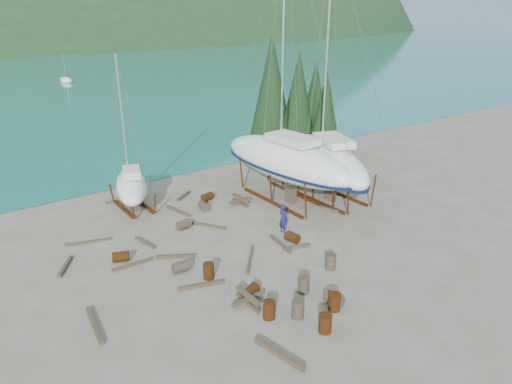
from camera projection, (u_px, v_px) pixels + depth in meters
ground at (270, 248)px, 27.13m from camera, size 600.00×600.00×0.00m
far_house_right at (40, 40)px, 185.04m from camera, size 6.60×5.60×5.60m
cypress_near_right at (298, 100)px, 40.92m from camera, size 3.60×3.60×10.00m
cypress_mid_right at (325, 111)px, 40.56m from camera, size 3.06×3.06×8.50m
cypress_back_left at (271, 89)px, 41.27m from camera, size 4.14×4.14×11.50m
cypress_far_right at (315, 101)px, 43.53m from camera, size 3.24×3.24×9.00m
moored_boat_mid at (66, 80)px, 92.47m from camera, size 2.00×5.00×6.05m
large_sailboat_near at (286, 160)px, 32.99m from camera, size 4.41×12.60×19.52m
large_sailboat_far at (327, 160)px, 33.49m from camera, size 7.28×12.02×18.31m
small_sailboat_shore at (131, 185)px, 32.01m from camera, size 4.21×6.95×10.62m
worker at (283, 219)px, 28.65m from camera, size 0.48×0.72×1.96m
drum_1 at (334, 299)px, 21.79m from camera, size 0.65×0.93×0.58m
drum_2 at (121, 257)px, 25.55m from camera, size 1.04×0.89×0.58m
drum_3 at (325, 323)px, 19.82m from camera, size 0.58×0.58×0.88m
drum_4 at (207, 197)px, 33.92m from camera, size 0.99×0.76×0.58m
drum_5 at (331, 262)px, 24.76m from camera, size 0.58×0.58×0.88m
drum_6 at (292, 237)px, 27.76m from camera, size 0.72×0.96×0.58m
drum_7 at (334, 302)px, 21.29m from camera, size 0.58×0.58×0.88m
drum_9 at (184, 224)px, 29.46m from camera, size 0.95×0.69×0.58m
drum_11 at (204, 206)px, 32.31m from camera, size 0.73×0.97×0.58m
drum_12 at (251, 291)px, 22.36m from camera, size 1.04×0.91×0.58m
drum_13 at (269, 310)px, 20.73m from camera, size 0.58×0.58×0.88m
drum_14 at (209, 271)px, 23.86m from camera, size 0.58×0.58×0.88m
drum_15 at (181, 267)px, 24.52m from camera, size 0.93×0.66×0.58m
drum_16 at (298, 309)px, 20.78m from camera, size 0.58×0.58×0.88m
drum_17 at (304, 285)px, 22.65m from camera, size 0.58×0.58×0.88m
timber_0 at (133, 192)px, 35.34m from camera, size 0.87×2.60×0.14m
timber_1 at (331, 209)px, 32.21m from camera, size 0.82×1.63×0.19m
timber_2 at (65, 266)px, 24.96m from camera, size 1.27×1.90×0.19m
timber_3 at (250, 259)px, 25.69m from camera, size 2.17×2.43×0.15m
timber_4 at (145, 242)px, 27.60m from camera, size 0.56×1.92×0.17m
timber_5 at (280, 244)px, 27.42m from camera, size 0.55×2.46×0.16m
timber_6 at (184, 196)px, 34.61m from camera, size 1.66×1.19×0.19m
timber_7 at (297, 247)px, 27.04m from camera, size 1.66×0.74×0.17m
timber_8 at (176, 256)px, 25.97m from camera, size 1.98×1.31×0.19m
timber_9 at (123, 200)px, 33.83m from camera, size 2.43×0.80×0.15m
timber_10 at (178, 211)px, 31.99m from camera, size 0.71×2.54×0.16m
timber_11 at (208, 225)px, 29.81m from camera, size 1.47×2.21×0.15m
timber_12 at (201, 285)px, 23.23m from camera, size 2.30×0.90×0.17m
timber_14 at (94, 325)px, 20.25m from camera, size 0.49×2.84×0.18m
timber_15 at (88, 242)px, 27.68m from camera, size 2.59×0.90×0.15m
timber_16 at (279, 354)px, 18.53m from camera, size 0.69×2.58×0.23m
timber_17 at (133, 264)px, 25.18m from camera, size 2.28×0.23×0.16m
timber_pile_fore at (248, 299)px, 21.74m from camera, size 1.80×1.80×0.60m
timber_pile_aft at (240, 200)px, 33.23m from camera, size 1.80×1.80×0.60m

